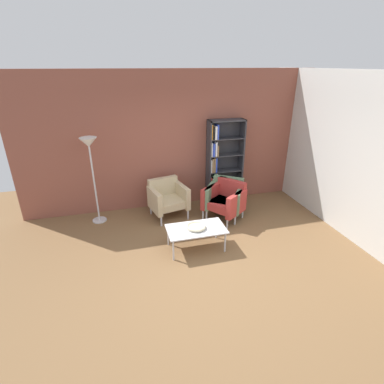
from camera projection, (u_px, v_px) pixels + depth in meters
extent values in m
plane|color=brown|center=(206.00, 266.00, 4.69)|extent=(8.32, 8.32, 0.00)
cube|color=brown|center=(173.00, 141.00, 6.28)|extent=(6.40, 0.12, 2.90)
cube|color=silver|center=(347.00, 156.00, 5.31)|extent=(0.12, 5.20, 2.90)
cube|color=#333338|center=(208.00, 164.00, 6.45)|extent=(0.03, 0.30, 1.90)
cube|color=#333338|center=(241.00, 161.00, 6.63)|extent=(0.03, 0.30, 1.90)
cube|color=#333338|center=(227.00, 120.00, 6.16)|extent=(0.80, 0.30, 0.03)
cube|color=#333338|center=(223.00, 200.00, 6.92)|extent=(0.80, 0.30, 0.03)
cube|color=#333338|center=(223.00, 161.00, 6.67)|extent=(0.80, 0.02, 1.90)
cube|color=#333338|center=(224.00, 185.00, 6.76)|extent=(0.76, 0.28, 0.02)
cube|color=#333338|center=(224.00, 170.00, 6.62)|extent=(0.76, 0.28, 0.02)
cube|color=#333338|center=(225.00, 155.00, 6.47)|extent=(0.76, 0.28, 0.02)
cube|color=#333338|center=(226.00, 138.00, 6.32)|extent=(0.76, 0.28, 0.02)
cube|color=orange|center=(209.00, 196.00, 6.74)|extent=(0.02, 0.22, 0.29)
cube|color=yellow|center=(210.00, 197.00, 6.76)|extent=(0.03, 0.24, 0.24)
cube|color=blue|center=(212.00, 197.00, 6.76)|extent=(0.03, 0.21, 0.22)
cube|color=olive|center=(214.00, 196.00, 6.75)|extent=(0.03, 0.18, 0.25)
cube|color=green|center=(216.00, 197.00, 6.77)|extent=(0.03, 0.18, 0.23)
cube|color=red|center=(210.00, 182.00, 6.58)|extent=(0.04, 0.17, 0.23)
cube|color=white|center=(213.00, 183.00, 6.61)|extent=(0.04, 0.19, 0.21)
cube|color=green|center=(214.00, 180.00, 6.60)|extent=(0.03, 0.20, 0.33)
cube|color=white|center=(216.00, 180.00, 6.59)|extent=(0.02, 0.17, 0.33)
cube|color=white|center=(210.00, 165.00, 6.43)|extent=(0.03, 0.21, 0.29)
cube|color=olive|center=(212.00, 165.00, 6.45)|extent=(0.03, 0.23, 0.32)
cube|color=olive|center=(213.00, 164.00, 6.45)|extent=(0.03, 0.22, 0.32)
cube|color=blue|center=(215.00, 164.00, 6.47)|extent=(0.03, 0.25, 0.33)
cube|color=white|center=(211.00, 149.00, 6.29)|extent=(0.03, 0.21, 0.30)
cube|color=blue|center=(212.00, 149.00, 6.32)|extent=(0.04, 0.25, 0.28)
cube|color=white|center=(215.00, 149.00, 6.30)|extent=(0.04, 0.19, 0.31)
cube|color=olive|center=(216.00, 150.00, 6.35)|extent=(0.03, 0.25, 0.23)
cube|color=orange|center=(211.00, 132.00, 6.13)|extent=(0.02, 0.20, 0.31)
cube|color=black|center=(212.00, 133.00, 6.16)|extent=(0.04, 0.21, 0.24)
cube|color=white|center=(215.00, 133.00, 6.15)|extent=(0.04, 0.17, 0.28)
cube|color=blue|center=(217.00, 131.00, 6.17)|extent=(0.03, 0.22, 0.31)
cube|color=silver|center=(196.00, 229.00, 5.00)|extent=(1.00, 0.56, 0.02)
cylinder|color=silver|center=(173.00, 250.00, 4.77)|extent=(0.03, 0.03, 0.38)
cylinder|color=silver|center=(225.00, 242.00, 4.98)|extent=(0.03, 0.03, 0.38)
cylinder|color=silver|center=(168.00, 236.00, 5.18)|extent=(0.03, 0.03, 0.38)
cylinder|color=silver|center=(216.00, 229.00, 5.39)|extent=(0.03, 0.03, 0.38)
cylinder|color=beige|center=(196.00, 228.00, 4.99)|extent=(0.13, 0.13, 0.02)
cylinder|color=beige|center=(196.00, 227.00, 4.98)|extent=(0.32, 0.32, 0.02)
torus|color=beige|center=(196.00, 226.00, 4.98)|extent=(0.32, 0.32, 0.02)
cube|color=#C6B289|center=(168.00, 202.00, 6.11)|extent=(0.75, 0.71, 0.16)
cube|color=#C6B289|center=(163.00, 186.00, 6.22)|extent=(0.65, 0.26, 0.38)
cube|color=#C6B289|center=(155.00, 201.00, 5.92)|extent=(0.24, 0.63, 0.46)
cube|color=#C6B289|center=(182.00, 195.00, 6.19)|extent=(0.24, 0.63, 0.46)
cylinder|color=silver|center=(161.00, 221.00, 5.81)|extent=(0.04, 0.04, 0.24)
cylinder|color=silver|center=(188.00, 214.00, 6.07)|extent=(0.04, 0.04, 0.24)
cylinder|color=silver|center=(151.00, 209.00, 6.28)|extent=(0.04, 0.04, 0.24)
cylinder|color=silver|center=(176.00, 203.00, 6.54)|extent=(0.04, 0.04, 0.24)
cube|color=#B73833|center=(224.00, 204.00, 6.02)|extent=(0.84, 0.86, 0.16)
cube|color=#B73833|center=(232.00, 188.00, 6.11)|extent=(0.47, 0.59, 0.38)
cube|color=#B73833|center=(211.00, 196.00, 6.15)|extent=(0.56, 0.44, 0.46)
cube|color=#B73833|center=(237.00, 204.00, 5.78)|extent=(0.56, 0.44, 0.46)
cylinder|color=silver|center=(203.00, 214.00, 6.06)|extent=(0.04, 0.04, 0.24)
cylinder|color=silver|center=(227.00, 223.00, 5.71)|extent=(0.04, 0.04, 0.24)
cylinder|color=silver|center=(219.00, 205.00, 6.47)|extent=(0.04, 0.04, 0.24)
cylinder|color=silver|center=(243.00, 213.00, 6.12)|extent=(0.04, 0.04, 0.24)
cube|color=slate|center=(225.00, 202.00, 6.14)|extent=(0.86, 0.84, 0.16)
cube|color=slate|center=(228.00, 185.00, 6.26)|extent=(0.59, 0.46, 0.38)
cube|color=slate|center=(210.00, 195.00, 6.18)|extent=(0.44, 0.57, 0.46)
cube|color=slate|center=(239.00, 200.00, 5.98)|extent=(0.44, 0.57, 0.46)
cylinder|color=silver|center=(207.00, 214.00, 6.05)|extent=(0.04, 0.04, 0.24)
cylinder|color=silver|center=(235.00, 219.00, 5.86)|extent=(0.04, 0.04, 0.24)
cylinder|color=silver|center=(214.00, 203.00, 6.55)|extent=(0.04, 0.04, 0.24)
cylinder|color=silver|center=(241.00, 207.00, 6.36)|extent=(0.04, 0.04, 0.24)
cylinder|color=silver|center=(100.00, 220.00, 6.05)|extent=(0.28, 0.28, 0.02)
cylinder|color=silver|center=(94.00, 183.00, 5.71)|extent=(0.03, 0.03, 1.65)
cone|color=white|center=(88.00, 142.00, 5.39)|extent=(0.32, 0.32, 0.18)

